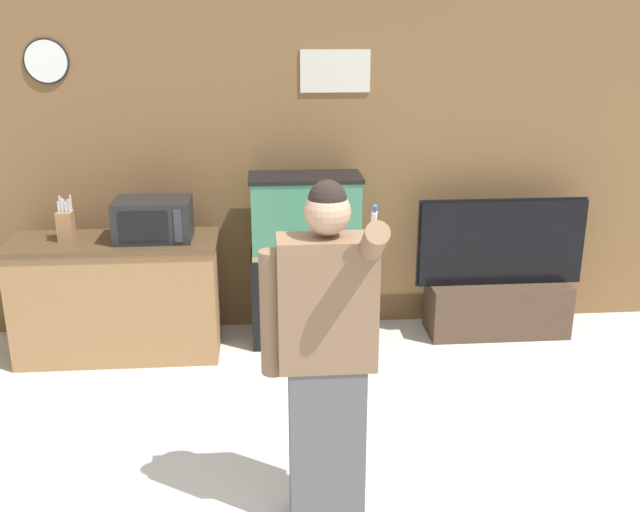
{
  "coord_description": "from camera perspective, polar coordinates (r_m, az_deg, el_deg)",
  "views": [
    {
      "loc": [
        -0.15,
        -2.41,
        2.36
      ],
      "look_at": [
        0.17,
        1.57,
        1.05
      ],
      "focal_mm": 40.0,
      "sensor_mm": 36.0,
      "label": 1
    }
  ],
  "objects": [
    {
      "name": "aquarium_on_stand",
      "position": [
        5.4,
        -1.16,
        -0.32
      ],
      "size": [
        0.83,
        0.42,
        1.3
      ],
      "color": "black",
      "rests_on": "ground_plane"
    },
    {
      "name": "knife_block",
      "position": [
        5.34,
        -19.68,
        2.37
      ],
      "size": [
        0.11,
        0.12,
        0.32
      ],
      "color": "olive",
      "rests_on": "counter_island"
    },
    {
      "name": "microwave",
      "position": [
        5.18,
        -13.18,
        2.88
      ],
      "size": [
        0.53,
        0.37,
        0.29
      ],
      "color": "black",
      "rests_on": "counter_island"
    },
    {
      "name": "person_standing",
      "position": [
        3.35,
        0.4,
        -7.79
      ],
      "size": [
        0.54,
        0.41,
        1.72
      ],
      "color": "#515156",
      "rests_on": "ground_plane"
    },
    {
      "name": "tv_on_stand",
      "position": [
        5.79,
        14.04,
        -2.99
      ],
      "size": [
        1.32,
        0.4,
        1.09
      ],
      "color": "#4C3828",
      "rests_on": "ground_plane"
    },
    {
      "name": "counter_island",
      "position": [
        5.43,
        -15.85,
        -3.21
      ],
      "size": [
        1.48,
        0.57,
        0.89
      ],
      "color": "olive",
      "rests_on": "ground_plane"
    },
    {
      "name": "wall_back_paneled",
      "position": [
        5.56,
        -3.03,
        7.16
      ],
      "size": [
        10.0,
        0.08,
        2.6
      ],
      "color": "brown",
      "rests_on": "ground_plane"
    }
  ]
}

